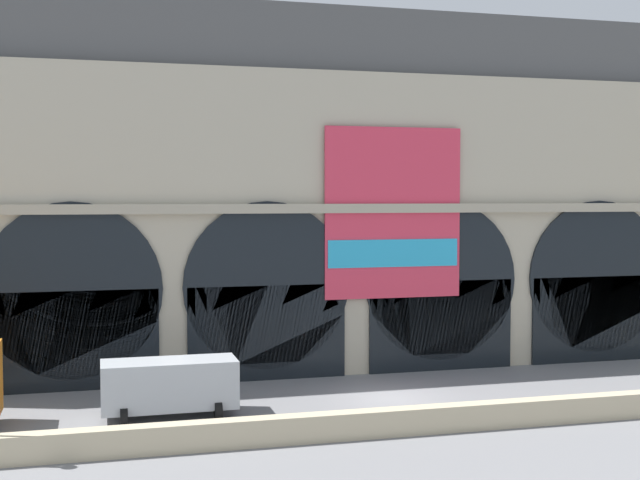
{
  "coord_description": "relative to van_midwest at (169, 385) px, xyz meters",
  "views": [
    {
      "loc": [
        -11.93,
        -33.24,
        8.55
      ],
      "look_at": [
        -1.81,
        5.0,
        6.52
      ],
      "focal_mm": 47.18,
      "sensor_mm": 36.0,
      "label": 1
    }
  ],
  "objects": [
    {
      "name": "station_building",
      "position": [
        9.37,
        7.52,
        7.3
      ],
      "size": [
        45.29,
        4.55,
        17.7
      ],
      "color": "#B2A891",
      "rests_on": "ground"
    },
    {
      "name": "quay_parapet_wall",
      "position": [
        9.33,
        -4.69,
        -0.77
      ],
      "size": [
        90.0,
        0.7,
        0.96
      ],
      "primitive_type": "cube",
      "color": "#BCAD8C",
      "rests_on": "ground"
    },
    {
      "name": "ground_plane",
      "position": [
        9.33,
        0.47,
        -1.25
      ],
      "size": [
        200.0,
        200.0,
        0.0
      ],
      "primitive_type": "plane",
      "color": "slate"
    },
    {
      "name": "van_midwest",
      "position": [
        0.0,
        0.0,
        0.0
      ],
      "size": [
        5.2,
        2.48,
        2.2
      ],
      "color": "#ADB2B7",
      "rests_on": "ground"
    }
  ]
}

